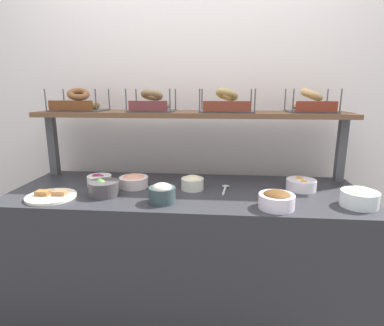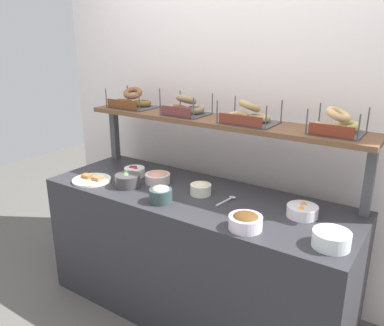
# 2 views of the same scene
# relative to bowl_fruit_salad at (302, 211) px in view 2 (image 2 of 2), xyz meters

# --- Properties ---
(ground_plane) EXTENTS (8.00, 8.00, 0.00)m
(ground_plane) POSITION_rel_bowl_fruit_salad_xyz_m (-0.66, -0.07, -0.88)
(ground_plane) COLOR #595651
(back_wall) EXTENTS (3.19, 0.06, 2.40)m
(back_wall) POSITION_rel_bowl_fruit_salad_xyz_m (-0.66, 0.48, 0.32)
(back_wall) COLOR white
(back_wall) RESTS_ON ground_plane
(deli_counter) EXTENTS (1.99, 0.70, 0.85)m
(deli_counter) POSITION_rel_bowl_fruit_salad_xyz_m (-0.66, -0.07, -0.46)
(deli_counter) COLOR #2D2D33
(deli_counter) RESTS_ON ground_plane
(shelf_riser_left) EXTENTS (0.05, 0.05, 0.40)m
(shelf_riser_left) POSITION_rel_bowl_fruit_salad_xyz_m (-1.59, 0.20, 0.17)
(shelf_riser_left) COLOR #4C4C51
(shelf_riser_left) RESTS_ON deli_counter
(shelf_riser_right) EXTENTS (0.05, 0.05, 0.40)m
(shelf_riser_right) POSITION_rel_bowl_fruit_salad_xyz_m (0.28, 0.20, 0.17)
(shelf_riser_right) COLOR #4C4C51
(shelf_riser_right) RESTS_ON deli_counter
(upper_shelf) EXTENTS (1.95, 0.32, 0.03)m
(upper_shelf) POSITION_rel_bowl_fruit_salad_xyz_m (-0.66, 0.20, 0.38)
(upper_shelf) COLOR brown
(upper_shelf) RESTS_ON shelf_riser_left
(bowl_fruit_salad) EXTENTS (0.17, 0.17, 0.07)m
(bowl_fruit_salad) POSITION_rel_bowl_fruit_salad_xyz_m (0.00, 0.00, 0.00)
(bowl_fruit_salad) COLOR white
(bowl_fruit_salad) RESTS_ON deli_counter
(bowl_scallion_spread) EXTENTS (0.18, 0.18, 0.10)m
(bowl_scallion_spread) POSITION_rel_bowl_fruit_salad_xyz_m (0.22, -0.24, 0.02)
(bowl_scallion_spread) COLOR white
(bowl_scallion_spread) RESTS_ON deli_counter
(bowl_lox_spread) EXTENTS (0.17, 0.17, 0.08)m
(bowl_lox_spread) POSITION_rel_bowl_fruit_salad_xyz_m (-0.98, -0.04, 0.01)
(bowl_lox_spread) COLOR silver
(bowl_lox_spread) RESTS_ON deli_counter
(bowl_veggie_mix) EXTENTS (0.16, 0.16, 0.09)m
(bowl_veggie_mix) POSITION_rel_bowl_fruit_salad_xyz_m (-1.10, -0.20, 0.01)
(bowl_veggie_mix) COLOR #494346
(bowl_veggie_mix) RESTS_ON deli_counter
(bowl_beet_salad) EXTENTS (0.14, 0.14, 0.07)m
(bowl_beet_salad) POSITION_rel_bowl_fruit_salad_xyz_m (-1.19, -0.03, 0.00)
(bowl_beet_salad) COLOR white
(bowl_beet_salad) RESTS_ON deli_counter
(bowl_potato_salad) EXTENTS (0.13, 0.13, 0.08)m
(bowl_potato_salad) POSITION_rel_bowl_fruit_salad_xyz_m (-0.63, -0.05, 0.01)
(bowl_potato_salad) COLOR white
(bowl_potato_salad) RESTS_ON deli_counter
(bowl_tuna_salad) EXTENTS (0.14, 0.14, 0.10)m
(bowl_tuna_salad) POSITION_rel_bowl_fruit_salad_xyz_m (-0.76, -0.28, 0.02)
(bowl_tuna_salad) COLOR #34484A
(bowl_tuna_salad) RESTS_ON deli_counter
(bowl_chocolate_spread) EXTENTS (0.17, 0.17, 0.09)m
(bowl_chocolate_spread) POSITION_rel_bowl_fruit_salad_xyz_m (-0.19, -0.30, 0.01)
(bowl_chocolate_spread) COLOR white
(bowl_chocolate_spread) RESTS_ON deli_counter
(serving_plate_white) EXTENTS (0.26, 0.26, 0.04)m
(serving_plate_white) POSITION_rel_bowl_fruit_salad_xyz_m (-1.36, -0.26, -0.02)
(serving_plate_white) COLOR white
(serving_plate_white) RESTS_ON deli_counter
(serving_spoon_near_plate) EXTENTS (0.05, 0.18, 0.01)m
(serving_spoon_near_plate) POSITION_rel_bowl_fruit_salad_xyz_m (-0.44, -0.04, -0.03)
(serving_spoon_near_plate) COLOR #B7B7BC
(serving_spoon_near_plate) RESTS_ON deli_counter
(bagel_basket_cinnamon_raisin) EXTENTS (0.33, 0.26, 0.15)m
(bagel_basket_cinnamon_raisin) POSITION_rel_bowl_fruit_salad_xyz_m (-1.39, 0.21, 0.44)
(bagel_basket_cinnamon_raisin) COLOR #4C4C51
(bagel_basket_cinnamon_raisin) RESTS_ON upper_shelf
(bagel_basket_everything) EXTENTS (0.28, 0.26, 0.14)m
(bagel_basket_everything) POSITION_rel_bowl_fruit_salad_xyz_m (-0.91, 0.20, 0.44)
(bagel_basket_everything) COLOR #4C4C51
(bagel_basket_everything) RESTS_ON upper_shelf
(bagel_basket_sesame) EXTENTS (0.33, 0.25, 0.15)m
(bagel_basket_sesame) POSITION_rel_bowl_fruit_salad_xyz_m (-0.44, 0.19, 0.44)
(bagel_basket_sesame) COLOR #4C4C51
(bagel_basket_sesame) RESTS_ON upper_shelf
(bagel_basket_plain) EXTENTS (0.28, 0.26, 0.15)m
(bagel_basket_plain) POSITION_rel_bowl_fruit_salad_xyz_m (0.08, 0.22, 0.45)
(bagel_basket_plain) COLOR #4C4C51
(bagel_basket_plain) RESTS_ON upper_shelf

